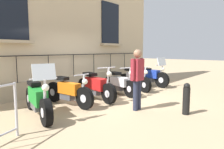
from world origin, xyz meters
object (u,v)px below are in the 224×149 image
Objects in this scene: motorcycle_orange at (68,92)px; motorcycle_blue at (151,76)px; motorcycle_silver at (134,80)px; pedestrian_walking at (137,76)px; motorcycle_red at (96,87)px; motorcycle_green at (38,100)px; motorcycle_white at (120,83)px; bollard at (186,99)px.

motorcycle_blue is at bearing 87.12° from motorcycle_orange.
pedestrian_walking is at bearing -54.95° from motorcycle_silver.
motorcycle_blue reaches higher than motorcycle_silver.
pedestrian_walking is at bearing -3.99° from motorcycle_red.
motorcycle_white is at bearing 90.23° from motorcycle_green.
motorcycle_green is at bearing -86.23° from motorcycle_red.
motorcycle_red is 1.07× the size of motorcycle_silver.
motorcycle_orange is at bearing -92.31° from motorcycle_silver.
pedestrian_walking reaches higher than motorcycle_red.
bollard is (2.77, -0.80, -0.00)m from motorcycle_white.
motorcycle_green is 4.47m from motorcycle_silver.
bollard is (3.01, 1.39, -0.00)m from motorcycle_orange.
motorcycle_orange is 2.49× the size of bollard.
motorcycle_white is at bearing -89.85° from motorcycle_blue.
motorcycle_orange is 1.05× the size of motorcycle_silver.
motorcycle_red is 2.28m from motorcycle_silver.
bollard is at bearing -16.00° from motorcycle_white.
motorcycle_blue is at bearing 85.59° from motorcycle_silver.
pedestrian_walking is at bearing -158.90° from bollard.
motorcycle_green is 2.65m from pedestrian_walking.
bollard is 0.49× the size of pedestrian_walking.
motorcycle_silver is 1.23m from motorcycle_blue.
motorcycle_white is (0.13, 1.14, -0.02)m from motorcycle_red.
motorcycle_green is 1.17m from motorcycle_orange.
motorcycle_orange is at bearing 102.23° from motorcycle_green.
motorcycle_green reaches higher than motorcycle_white.
motorcycle_red reaches higher than motorcycle_orange.
motorcycle_silver is at bearing 89.24° from motorcycle_red.
motorcycle_orange is 1.05× the size of motorcycle_blue.
motorcycle_green reaches higher than motorcycle_red.
motorcycle_orange is 0.98× the size of motorcycle_red.
motorcycle_silver is at bearing 91.46° from motorcycle_green.
pedestrian_walking is (1.82, 0.93, 0.52)m from motorcycle_orange.
motorcycle_silver is (-0.10, 1.14, 0.00)m from motorcycle_white.
motorcycle_green is 1.08× the size of motorcycle_silver.
motorcycle_green is 2.56× the size of bollard.
motorcycle_white is 0.95× the size of motorcycle_blue.
motorcycle_silver is at bearing 125.05° from pedestrian_walking.
motorcycle_orange is 2.20m from motorcycle_white.
motorcycle_white is 1.10× the size of pedestrian_walking.
motorcycle_red is at bearing -173.30° from bollard.
motorcycle_blue reaches higher than motorcycle_white.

